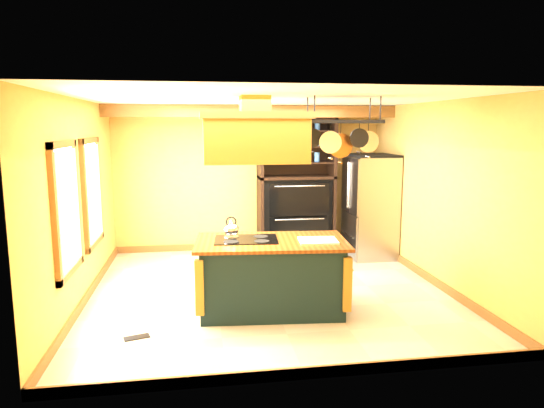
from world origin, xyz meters
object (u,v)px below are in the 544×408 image
object	(u,v)px
kitchen_island	(271,275)
pot_rack	(343,130)
refrigerator	(370,208)
hutch	(295,201)
range_hood	(255,135)

from	to	relation	value
kitchen_island	pot_rack	world-z (taller)	pot_rack
refrigerator	hutch	world-z (taller)	hutch
pot_rack	kitchen_island	bearing A→B (deg)	-179.39
kitchen_island	range_hood	size ratio (longest dim) A/B	1.49
range_hood	refrigerator	size ratio (longest dim) A/B	0.73
kitchen_island	pot_rack	distance (m)	2.03
kitchen_island	refrigerator	world-z (taller)	refrigerator
range_hood	hutch	world-z (taller)	range_hood
refrigerator	hutch	size ratio (longest dim) A/B	0.73
hutch	range_hood	bearing A→B (deg)	-110.58
range_hood	hutch	bearing A→B (deg)	69.42
kitchen_island	pot_rack	xyz separation A→B (m)	(0.91, 0.01, 1.82)
range_hood	refrigerator	xyz separation A→B (m)	(2.36, 2.35, -1.35)
kitchen_island	hutch	xyz separation A→B (m)	(0.91, 2.96, 0.48)
range_hood	pot_rack	world-z (taller)	same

